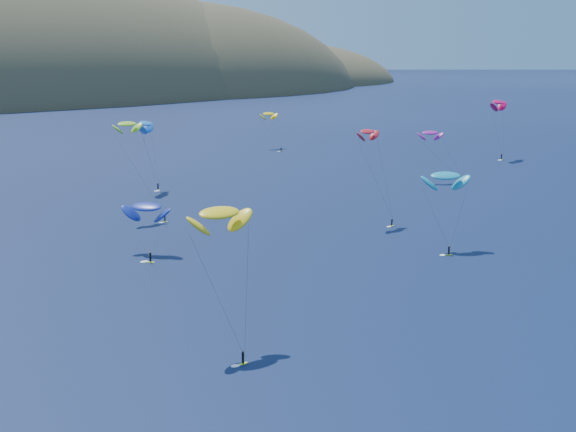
{
  "coord_description": "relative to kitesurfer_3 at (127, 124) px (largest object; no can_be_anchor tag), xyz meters",
  "views": [
    {
      "loc": [
        -90.56,
        -42.34,
        41.99
      ],
      "look_at": [
        -10.99,
        80.0,
        9.0
      ],
      "focal_mm": 50.0,
      "sensor_mm": 36.0,
      "label": 1
    }
  ],
  "objects": [
    {
      "name": "kitesurfer_6",
      "position": [
        92.0,
        -2.48,
        -7.75
      ],
      "size": [
        9.9,
        12.4,
        16.34
      ],
      "rotation": [
        0.0,
        0.0,
        -0.47
      ],
      "color": "#E2FF1C",
      "rests_on": "ground"
    },
    {
      "name": "kitesurfer_3",
      "position": [
        0.0,
        0.0,
        0.0
      ],
      "size": [
        9.03,
        11.41,
        24.08
      ],
      "rotation": [
        0.0,
        0.0,
        0.13
      ],
      "color": "#E2FF1C",
      "rests_on": "ground"
    },
    {
      "name": "kitesurfer_4",
      "position": [
        17.19,
        29.94,
        -3.58
      ],
      "size": [
        9.08,
        9.85,
        21.04
      ],
      "rotation": [
        0.0,
        0.0,
        0.9
      ],
      "color": "#E2FF1C",
      "rests_on": "ground"
    },
    {
      "name": "kitesurfer_8",
      "position": [
        142.59,
        18.4,
        -2.57
      ],
      "size": [
        11.16,
        8.26,
        22.31
      ],
      "rotation": [
        0.0,
        0.0,
        0.35
      ],
      "color": "#E2FF1C",
      "rests_on": "ground"
    },
    {
      "name": "kitesurfer_9",
      "position": [
        43.46,
        -33.99,
        -1.22
      ],
      "size": [
        7.38,
        9.13,
        22.78
      ],
      "rotation": [
        0.0,
        0.0,
        0.22
      ],
      "color": "#E2FF1C",
      "rests_on": "ground"
    },
    {
      "name": "kitesurfer_11",
      "position": [
        90.26,
        84.32,
        -9.11
      ],
      "size": [
        7.42,
        13.13,
        15.0
      ],
      "rotation": [
        0.0,
        0.0,
        0.0
      ],
      "color": "#E2FF1C",
      "rests_on": "ground"
    },
    {
      "name": "kitesurfer_2",
      "position": [
        -19.74,
        -81.3,
        -3.44
      ],
      "size": [
        9.49,
        10.83,
        21.2
      ],
      "rotation": [
        0.0,
        0.0,
        0.04
      ],
      "color": "#E2FF1C",
      "rests_on": "ground"
    },
    {
      "name": "kitesurfer_5",
      "position": [
        42.95,
        -59.7,
        -7.45
      ],
      "size": [
        10.52,
        10.11,
        17.25
      ],
      "rotation": [
        0.0,
        0.0,
        -0.43
      ],
      "color": "#E2FF1C",
      "rests_on": "ground"
    },
    {
      "name": "kitesurfer_10",
      "position": [
        -9.16,
        -31.12,
        -12.84
      ],
      "size": [
        9.8,
        13.1,
        11.9
      ],
      "rotation": [
        0.0,
        0.0,
        -0.86
      ],
      "color": "#E2FF1C",
      "rests_on": "ground"
    }
  ]
}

